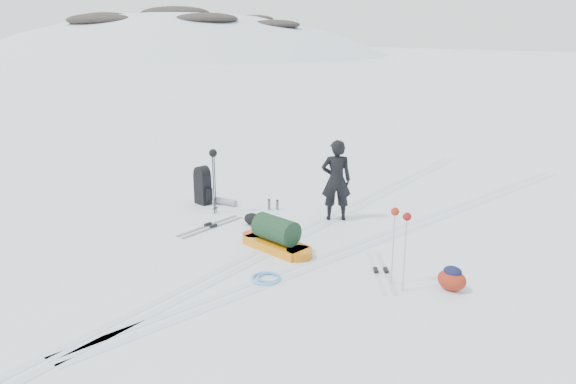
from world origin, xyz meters
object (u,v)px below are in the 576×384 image
at_px(expedition_rucksack, 205,187).
at_px(ski_poles_black, 213,161).
at_px(pulk_sled, 276,237).
at_px(skier, 336,180).

distance_m(expedition_rucksack, ski_poles_black, 1.07).
height_order(pulk_sled, ski_poles_black, ski_poles_black).
relative_size(skier, pulk_sled, 1.03).
distance_m(skier, pulk_sled, 2.20).
bearing_deg(skier, expedition_rucksack, -21.08).
distance_m(skier, expedition_rucksack, 3.17).
bearing_deg(ski_poles_black, pulk_sled, -5.19).
bearing_deg(skier, pulk_sled, 53.67).
bearing_deg(expedition_rucksack, pulk_sled, -14.60).
bearing_deg(expedition_rucksack, skier, 23.69).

